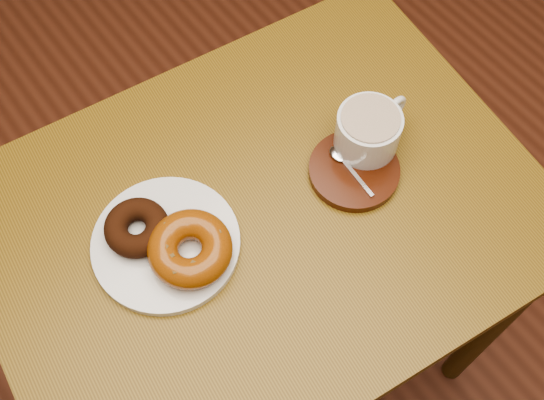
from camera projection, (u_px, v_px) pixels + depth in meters
cafe_table at (263, 247)px, 1.16m from camera, size 0.92×0.73×0.80m
donut_plate at (166, 244)px, 1.01m from camera, size 0.26×0.26×0.01m
donut_cinnamon at (137, 228)px, 1.00m from camera, size 0.13×0.13×0.04m
donut_caramel at (190, 249)px, 0.98m from camera, size 0.13×0.13×0.05m
saucer at (354, 170)px, 1.07m from camera, size 0.19×0.19×0.02m
coffee_cup at (369, 130)px, 1.06m from camera, size 0.13×0.10×0.07m
teaspoon at (342, 158)px, 1.07m from camera, size 0.02×0.11×0.01m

